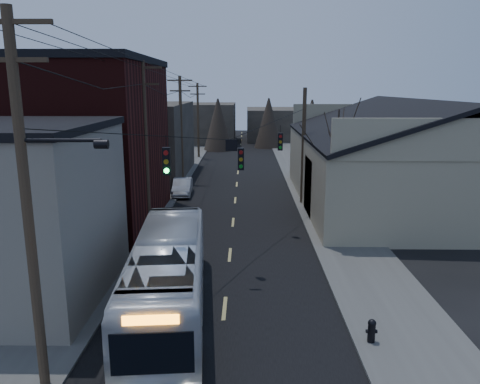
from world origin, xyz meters
name	(u,v)px	position (x,y,z in m)	size (l,w,h in m)	color
road_surface	(236,189)	(0.00, 30.00, 0.01)	(9.00, 110.00, 0.02)	black
sidewalk_left	(160,188)	(-6.50, 30.00, 0.06)	(4.00, 110.00, 0.12)	#474744
sidewalk_right	(312,189)	(6.50, 30.00, 0.06)	(4.00, 110.00, 0.12)	#474744
building_clapboard	(1,215)	(-9.00, 9.00, 3.50)	(8.00, 8.00, 7.00)	slate
building_brick	(73,145)	(-10.00, 20.00, 5.00)	(10.00, 12.00, 10.00)	black
building_left_far	(139,140)	(-9.50, 36.00, 3.50)	(9.00, 14.00, 7.00)	#2E2925
warehouse	(412,168)	(13.00, 25.00, 2.70)	(16.16, 20.60, 7.73)	tan
building_far_left	(203,123)	(-6.00, 65.00, 3.00)	(10.00, 12.00, 6.00)	#2E2925
building_far_right	(283,124)	(7.00, 70.00, 2.50)	(12.00, 14.00, 5.00)	#2E2925
bare_tree	(336,168)	(6.50, 20.00, 3.60)	(0.40, 0.40, 7.20)	black
utility_lines	(191,139)	(-3.11, 24.14, 4.95)	(11.24, 45.28, 10.50)	#382B1E
bus	(168,275)	(-2.13, 7.67, 1.54)	(2.59, 11.07, 3.08)	silver
parked_car	(182,187)	(-4.30, 27.81, 0.67)	(1.42, 4.07, 1.34)	#A1A4A8
fire_hydrant	(372,330)	(5.08, 5.42, 0.56)	(0.38, 0.28, 0.82)	black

